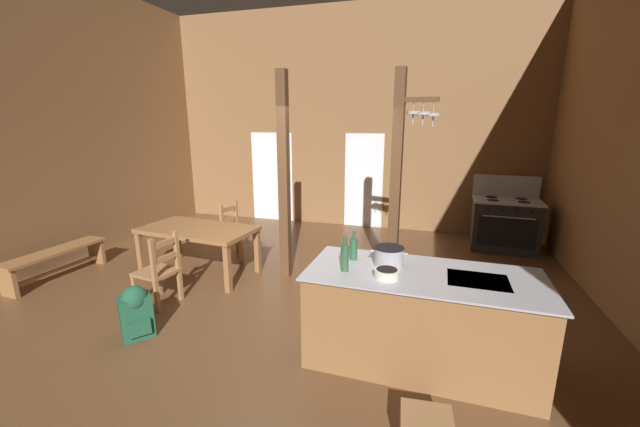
% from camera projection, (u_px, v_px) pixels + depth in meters
% --- Properties ---
extents(ground_plane, '(8.71, 9.07, 0.10)m').
position_uv_depth(ground_plane, '(274.00, 313.00, 4.71)').
color(ground_plane, brown).
extents(wall_back, '(8.71, 0.14, 4.64)m').
position_uv_depth(wall_back, '(348.00, 120.00, 8.06)').
color(wall_back, brown).
rests_on(wall_back, ground_plane).
extents(wall_left, '(0.14, 9.07, 4.64)m').
position_uv_depth(wall_left, '(4.00, 120.00, 5.23)').
color(wall_left, brown).
rests_on(wall_left, ground_plane).
extents(glazed_door_back_left, '(1.00, 0.01, 2.05)m').
position_uv_depth(glazed_door_back_left, '(272.00, 177.00, 8.78)').
color(glazed_door_back_left, white).
rests_on(glazed_door_back_left, ground_plane).
extents(glazed_panel_back_right, '(0.84, 0.01, 2.05)m').
position_uv_depth(glazed_panel_back_right, '(364.00, 181.00, 8.19)').
color(glazed_panel_back_right, white).
rests_on(glazed_panel_back_right, ground_plane).
extents(kitchen_island, '(2.19, 1.02, 0.93)m').
position_uv_depth(kitchen_island, '(420.00, 319.00, 3.57)').
color(kitchen_island, olive).
rests_on(kitchen_island, ground_plane).
extents(stove_range, '(1.18, 0.87, 1.32)m').
position_uv_depth(stove_range, '(504.00, 224.00, 6.82)').
color(stove_range, '#252525').
rests_on(stove_range, ground_plane).
extents(support_post_with_pot_rack, '(0.61, 0.21, 2.99)m').
position_uv_depth(support_post_with_pot_rack, '(398.00, 174.00, 5.15)').
color(support_post_with_pot_rack, brown).
rests_on(support_post_with_pot_rack, ground_plane).
extents(support_post_center, '(0.14, 0.14, 2.99)m').
position_uv_depth(support_post_center, '(284.00, 179.00, 5.38)').
color(support_post_center, brown).
rests_on(support_post_center, ground_plane).
extents(dining_table, '(1.78, 1.06, 0.74)m').
position_uv_depth(dining_table, '(198.00, 233.00, 5.65)').
color(dining_table, olive).
rests_on(dining_table, ground_plane).
extents(ladderback_chair_near_window, '(0.50, 0.50, 0.95)m').
position_uv_depth(ladderback_chair_near_window, '(159.00, 271.00, 4.74)').
color(ladderback_chair_near_window, '#9E7044').
rests_on(ladderback_chair_near_window, ground_plane).
extents(ladderback_chair_by_post, '(0.51, 0.51, 0.95)m').
position_uv_depth(ladderback_chair_by_post, '(236.00, 232.00, 6.43)').
color(ladderback_chair_by_post, '#9E7044').
rests_on(ladderback_chair_by_post, ground_plane).
extents(bench_along_left_wall, '(0.45, 1.47, 0.44)m').
position_uv_depth(bench_along_left_wall, '(56.00, 259.00, 5.56)').
color(bench_along_left_wall, olive).
rests_on(bench_along_left_wall, ground_plane).
extents(backpack, '(0.39, 0.39, 0.60)m').
position_uv_depth(backpack, '(136.00, 311.00, 4.02)').
color(backpack, '#1E5138').
rests_on(backpack, ground_plane).
extents(stockpot_on_counter, '(0.36, 0.29, 0.19)m').
position_uv_depth(stockpot_on_counter, '(389.00, 256.00, 3.62)').
color(stockpot_on_counter, '#A8AAB2').
rests_on(stockpot_on_counter, kitchen_island).
extents(mixing_bowl_on_counter, '(0.23, 0.23, 0.08)m').
position_uv_depth(mixing_bowl_on_counter, '(387.00, 273.00, 3.36)').
color(mixing_bowl_on_counter, silver).
rests_on(mixing_bowl_on_counter, kitchen_island).
extents(bottle_tall_on_counter, '(0.08, 0.08, 0.30)m').
position_uv_depth(bottle_tall_on_counter, '(354.00, 248.00, 3.78)').
color(bottle_tall_on_counter, '#2D5638').
rests_on(bottle_tall_on_counter, kitchen_island).
extents(bottle_short_on_counter, '(0.08, 0.08, 0.34)m').
position_uv_depth(bottle_short_on_counter, '(345.00, 257.00, 3.49)').
color(bottle_short_on_counter, '#2D5638').
rests_on(bottle_short_on_counter, kitchen_island).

